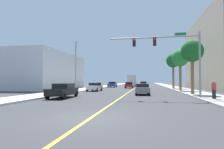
{
  "coord_description": "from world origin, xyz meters",
  "views": [
    {
      "loc": [
        2.63,
        -8.92,
        1.81
      ],
      "look_at": [
        -2.1,
        17.28,
        2.63
      ],
      "focal_mm": 30.42,
      "sensor_mm": 36.0,
      "label": 1
    }
  ],
  "objects_px": {
    "car_white": "(95,87)",
    "delivery_truck": "(132,81)",
    "palm_far": "(173,61)",
    "car_blue": "(112,84)",
    "palm_near": "(192,52)",
    "street_lamp": "(76,63)",
    "car_gray": "(142,89)",
    "car_yellow": "(143,84)",
    "palm_mid": "(180,59)",
    "pedestrian": "(214,90)",
    "car_red": "(129,85)",
    "traffic_signal_mast": "(171,50)",
    "car_black": "(63,90)"
  },
  "relations": [
    {
      "from": "car_white",
      "to": "delivery_truck",
      "type": "bearing_deg",
      "value": -98.39
    },
    {
      "from": "palm_far",
      "to": "car_blue",
      "type": "xyz_separation_m",
      "value": [
        -14.48,
        8.48,
        -5.11
      ]
    },
    {
      "from": "palm_near",
      "to": "delivery_truck",
      "type": "xyz_separation_m",
      "value": [
        -9.7,
        32.46,
        -3.56
      ]
    },
    {
      "from": "street_lamp",
      "to": "palm_near",
      "type": "xyz_separation_m",
      "value": [
        16.17,
        -2.79,
        0.91
      ]
    },
    {
      "from": "car_gray",
      "to": "car_yellow",
      "type": "bearing_deg",
      "value": 87.65
    },
    {
      "from": "palm_mid",
      "to": "car_gray",
      "type": "bearing_deg",
      "value": -125.76
    },
    {
      "from": "palm_far",
      "to": "pedestrian",
      "type": "bearing_deg",
      "value": -88.84
    },
    {
      "from": "palm_far",
      "to": "pedestrian",
      "type": "distance_m",
      "value": 23.21
    },
    {
      "from": "car_white",
      "to": "delivery_truck",
      "type": "height_order",
      "value": "delivery_truck"
    },
    {
      "from": "palm_near",
      "to": "car_white",
      "type": "bearing_deg",
      "value": 155.28
    },
    {
      "from": "car_yellow",
      "to": "pedestrian",
      "type": "relative_size",
      "value": 2.37
    },
    {
      "from": "palm_far",
      "to": "delivery_truck",
      "type": "height_order",
      "value": "palm_far"
    },
    {
      "from": "street_lamp",
      "to": "palm_far",
      "type": "bearing_deg",
      "value": 40.71
    },
    {
      "from": "car_blue",
      "to": "delivery_truck",
      "type": "relative_size",
      "value": 0.52
    },
    {
      "from": "car_yellow",
      "to": "car_white",
      "type": "relative_size",
      "value": 0.96
    },
    {
      "from": "street_lamp",
      "to": "car_gray",
      "type": "height_order",
      "value": "street_lamp"
    },
    {
      "from": "palm_mid",
      "to": "car_red",
      "type": "xyz_separation_m",
      "value": [
        -9.61,
        11.78,
        -4.72
      ]
    },
    {
      "from": "palm_near",
      "to": "pedestrian",
      "type": "xyz_separation_m",
      "value": [
        0.48,
        -5.96,
        -4.33
      ]
    },
    {
      "from": "street_lamp",
      "to": "palm_far",
      "type": "height_order",
      "value": "street_lamp"
    },
    {
      "from": "car_gray",
      "to": "palm_mid",
      "type": "bearing_deg",
      "value": 51.43
    },
    {
      "from": "palm_mid",
      "to": "street_lamp",
      "type": "bearing_deg",
      "value": -160.99
    },
    {
      "from": "palm_far",
      "to": "car_yellow",
      "type": "xyz_separation_m",
      "value": [
        -6.33,
        9.37,
        -5.07
      ]
    },
    {
      "from": "palm_near",
      "to": "palm_mid",
      "type": "relative_size",
      "value": 0.97
    },
    {
      "from": "car_red",
      "to": "traffic_signal_mast",
      "type": "bearing_deg",
      "value": -77.04
    },
    {
      "from": "car_red",
      "to": "delivery_truck",
      "type": "distance_m",
      "value": 12.36
    },
    {
      "from": "palm_mid",
      "to": "car_gray",
      "type": "height_order",
      "value": "palm_mid"
    },
    {
      "from": "palm_mid",
      "to": "pedestrian",
      "type": "distance_m",
      "value": 15.01
    },
    {
      "from": "pedestrian",
      "to": "delivery_truck",
      "type": "bearing_deg",
      "value": -177.27
    },
    {
      "from": "car_yellow",
      "to": "car_blue",
      "type": "xyz_separation_m",
      "value": [
        -8.16,
        -0.89,
        -0.04
      ]
    },
    {
      "from": "palm_near",
      "to": "car_black",
      "type": "bearing_deg",
      "value": -156.59
    },
    {
      "from": "palm_mid",
      "to": "car_yellow",
      "type": "bearing_deg",
      "value": 109.58
    },
    {
      "from": "street_lamp",
      "to": "pedestrian",
      "type": "distance_m",
      "value": 19.12
    },
    {
      "from": "car_gray",
      "to": "delivery_truck",
      "type": "relative_size",
      "value": 0.51
    },
    {
      "from": "car_blue",
      "to": "car_white",
      "type": "height_order",
      "value": "car_blue"
    },
    {
      "from": "palm_far",
      "to": "pedestrian",
      "type": "relative_size",
      "value": 4.4
    },
    {
      "from": "palm_near",
      "to": "palm_far",
      "type": "relative_size",
      "value": 0.91
    },
    {
      "from": "palm_far",
      "to": "street_lamp",
      "type": "bearing_deg",
      "value": -139.29
    },
    {
      "from": "palm_far",
      "to": "delivery_truck",
      "type": "relative_size",
      "value": 0.86
    },
    {
      "from": "palm_mid",
      "to": "palm_far",
      "type": "bearing_deg",
      "value": 89.87
    },
    {
      "from": "traffic_signal_mast",
      "to": "car_red",
      "type": "bearing_deg",
      "value": 104.7
    },
    {
      "from": "delivery_truck",
      "to": "pedestrian",
      "type": "height_order",
      "value": "delivery_truck"
    },
    {
      "from": "street_lamp",
      "to": "pedestrian",
      "type": "xyz_separation_m",
      "value": [
        16.65,
        -8.75,
        -3.42
      ]
    },
    {
      "from": "palm_mid",
      "to": "car_black",
      "type": "bearing_deg",
      "value": -134.28
    },
    {
      "from": "car_blue",
      "to": "street_lamp",
      "type": "bearing_deg",
      "value": 85.71
    },
    {
      "from": "car_blue",
      "to": "delivery_truck",
      "type": "xyz_separation_m",
      "value": [
        4.76,
        7.26,
        1.01
      ]
    },
    {
      "from": "palm_mid",
      "to": "car_red",
      "type": "relative_size",
      "value": 1.76
    },
    {
      "from": "car_white",
      "to": "delivery_truck",
      "type": "distance_m",
      "value": 26.33
    },
    {
      "from": "car_black",
      "to": "car_blue",
      "type": "bearing_deg",
      "value": -90.58
    },
    {
      "from": "car_black",
      "to": "car_white",
      "type": "distance_m",
      "value": 12.65
    },
    {
      "from": "traffic_signal_mast",
      "to": "delivery_truck",
      "type": "bearing_deg",
      "value": 100.1
    }
  ]
}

